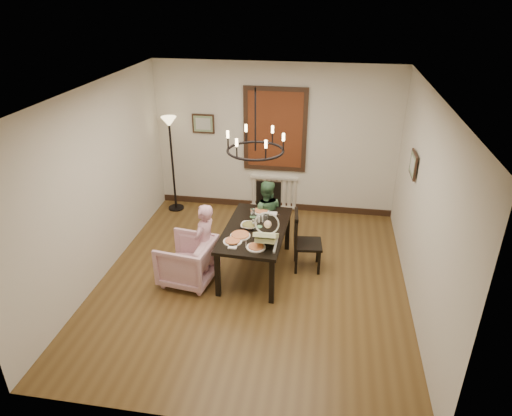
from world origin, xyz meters
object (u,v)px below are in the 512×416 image
(baby_bouncer, at_px, (266,234))
(dining_table, at_px, (255,233))
(chair_right, at_px, (308,241))
(floor_lamp, at_px, (173,166))
(armchair, at_px, (187,261))
(chair_far, at_px, (267,212))
(elderly_woman, at_px, (205,249))
(drinking_glass, at_px, (254,224))
(seated_man, at_px, (266,220))

(baby_bouncer, bearing_deg, dining_table, 117.15)
(chair_right, height_order, floor_lamp, floor_lamp)
(armchair, relative_size, baby_bouncer, 1.52)
(dining_table, xyz_separation_m, chair_far, (0.02, 1.07, -0.17))
(floor_lamp, bearing_deg, chair_far, -22.79)
(elderly_woman, bearing_deg, drinking_glass, 133.08)
(elderly_woman, bearing_deg, floor_lamp, -134.12)
(dining_table, relative_size, chair_far, 1.66)
(chair_far, bearing_deg, dining_table, -90.66)
(chair_far, bearing_deg, drinking_glass, -91.44)
(chair_right, height_order, drinking_glass, chair_right)
(chair_right, relative_size, floor_lamp, 0.53)
(chair_right, bearing_deg, floor_lamp, 52.03)
(baby_bouncer, xyz_separation_m, drinking_glass, (-0.24, 0.42, -0.09))
(dining_table, distance_m, baby_bouncer, 0.54)
(armchair, xyz_separation_m, baby_bouncer, (1.17, 0.00, 0.56))
(elderly_woman, height_order, seated_man, elderly_woman)
(chair_right, height_order, baby_bouncer, baby_bouncer)
(elderly_woman, bearing_deg, baby_bouncer, 101.65)
(armchair, distance_m, elderly_woman, 0.31)
(chair_far, height_order, seated_man, seated_man)
(drinking_glass, bearing_deg, chair_far, 88.15)
(chair_right, relative_size, drinking_glass, 6.95)
(floor_lamp, bearing_deg, baby_bouncer, -47.28)
(dining_table, distance_m, chair_far, 1.08)
(drinking_glass, bearing_deg, seated_man, 85.53)
(armchair, bearing_deg, floor_lamp, -149.29)
(chair_right, bearing_deg, drinking_glass, 98.86)
(dining_table, bearing_deg, baby_bouncer, -59.73)
(dining_table, xyz_separation_m, baby_bouncer, (0.22, -0.43, 0.25))
(dining_table, bearing_deg, drinking_glass, -147.18)
(elderly_woman, distance_m, drinking_glass, 0.81)
(drinking_glass, distance_m, floor_lamp, 2.66)
(drinking_glass, bearing_deg, elderly_woman, -154.12)
(floor_lamp, bearing_deg, seated_man, -29.99)
(dining_table, relative_size, floor_lamp, 0.90)
(chair_far, height_order, floor_lamp, floor_lamp)
(baby_bouncer, relative_size, floor_lamp, 0.28)
(chair_right, relative_size, armchair, 1.27)
(baby_bouncer, bearing_deg, chair_right, 48.00)
(chair_far, bearing_deg, chair_right, -48.32)
(chair_far, bearing_deg, elderly_woman, -116.46)
(seated_man, bearing_deg, armchair, 43.50)
(dining_table, distance_m, chair_right, 0.82)
(chair_far, relative_size, chair_right, 1.02)
(seated_man, xyz_separation_m, floor_lamp, (-1.94, 1.12, 0.41))
(armchair, relative_size, drinking_glass, 5.47)
(dining_table, bearing_deg, armchair, -152.83)
(seated_man, xyz_separation_m, drinking_glass, (-0.06, -0.76, 0.32))
(armchair, bearing_deg, chair_right, 118.32)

